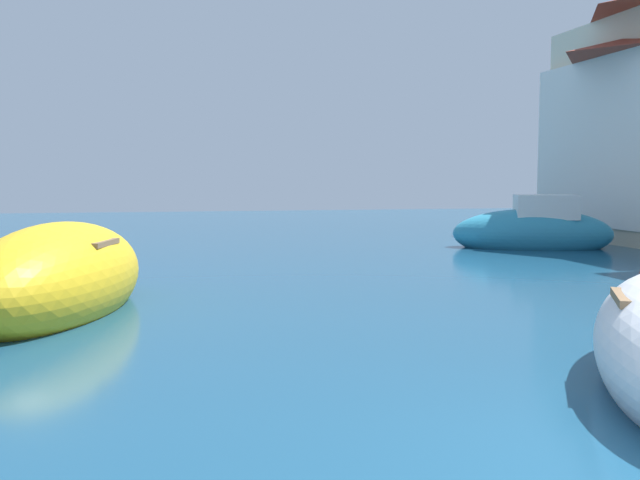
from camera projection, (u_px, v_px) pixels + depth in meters
moored_boat_2 at (59, 280)px, 11.04m from camera, size 3.22×5.34×1.80m
moored_boat_4 at (87, 254)px, 16.39m from camera, size 2.27×4.24×1.11m
moored_boat_5 at (534, 231)px, 20.97m from camera, size 4.90×3.16×1.90m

